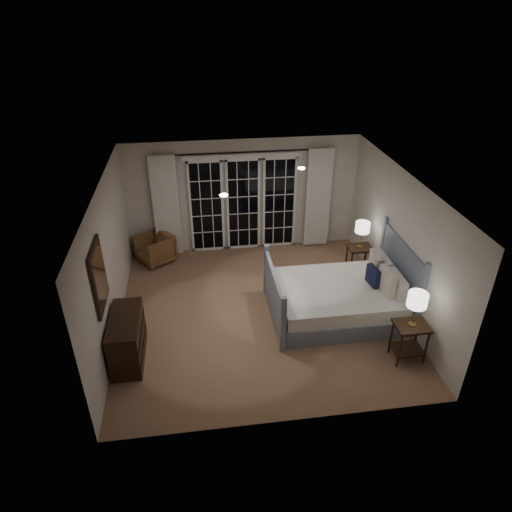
{
  "coord_description": "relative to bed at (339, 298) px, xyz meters",
  "views": [
    {
      "loc": [
        -1.0,
        -6.67,
        5.08
      ],
      "look_at": [
        -0.03,
        0.22,
        1.05
      ],
      "focal_mm": 32.0,
      "sensor_mm": 36.0,
      "label": 1
    }
  ],
  "objects": [
    {
      "name": "wall_front",
      "position": [
        -1.41,
        -2.25,
        0.91
      ],
      "size": [
        5.0,
        0.02,
        2.5
      ],
      "primitive_type": "cube",
      "color": "silver",
      "rests_on": "floor"
    },
    {
      "name": "wall_right",
      "position": [
        1.09,
        0.25,
        0.91
      ],
      "size": [
        0.02,
        5.0,
        2.5
      ],
      "primitive_type": "cube",
      "color": "silver",
      "rests_on": "floor"
    },
    {
      "name": "bed",
      "position": [
        0.0,
        0.0,
        0.0
      ],
      "size": [
        2.33,
        1.68,
        1.36
      ],
      "color": "gray",
      "rests_on": "floor"
    },
    {
      "name": "nightstand_right",
      "position": [
        0.79,
        1.26,
        0.07
      ],
      "size": [
        0.48,
        0.39,
        0.63
      ],
      "color": "black",
      "rests_on": "floor"
    },
    {
      "name": "wall_back",
      "position": [
        -1.41,
        2.75,
        0.91
      ],
      "size": [
        5.0,
        0.02,
        2.5
      ],
      "primitive_type": "cube",
      "color": "silver",
      "rests_on": "floor"
    },
    {
      "name": "downlight_a",
      "position": [
        -0.61,
        0.85,
        2.15
      ],
      "size": [
        0.12,
        0.12,
        0.01
      ],
      "primitive_type": "cylinder",
      "color": "white",
      "rests_on": "ceiling"
    },
    {
      "name": "wall_left",
      "position": [
        -3.91,
        0.25,
        0.91
      ],
      "size": [
        0.02,
        5.0,
        2.5
      ],
      "primitive_type": "cube",
      "color": "silver",
      "rests_on": "floor"
    },
    {
      "name": "lamp_right",
      "position": [
        0.79,
        1.26,
        0.73
      ],
      "size": [
        0.28,
        0.28,
        0.55
      ],
      "color": "#B58748",
      "rests_on": "nightstand_right"
    },
    {
      "name": "ceiling",
      "position": [
        -1.41,
        0.25,
        2.16
      ],
      "size": [
        5.0,
        5.0,
        0.0
      ],
      "primitive_type": "plane",
      "rotation": [
        3.14,
        0.0,
        0.0
      ],
      "color": "white",
      "rests_on": "wall_back"
    },
    {
      "name": "nightstand_left",
      "position": [
        0.72,
        -1.3,
        0.1
      ],
      "size": [
        0.51,
        0.41,
        0.67
      ],
      "color": "black",
      "rests_on": "floor"
    },
    {
      "name": "curtain_rod",
      "position": [
        -1.41,
        2.65,
        1.91
      ],
      "size": [
        3.5,
        0.03,
        0.03
      ],
      "primitive_type": "cylinder",
      "rotation": [
        0.0,
        1.57,
        0.0
      ],
      "color": "black",
      "rests_on": "wall_back"
    },
    {
      "name": "dresser",
      "position": [
        -3.64,
        -0.67,
        0.05
      ],
      "size": [
        0.47,
        1.1,
        0.78
      ],
      "color": "black",
      "rests_on": "floor"
    },
    {
      "name": "mirror",
      "position": [
        -3.88,
        -0.67,
        1.21
      ],
      "size": [
        0.05,
        0.85,
        1.0
      ],
      "color": "black",
      "rests_on": "wall_left"
    },
    {
      "name": "curtain_right",
      "position": [
        0.24,
        2.63,
        0.81
      ],
      "size": [
        0.55,
        0.1,
        2.25
      ],
      "primitive_type": "cube",
      "color": "white",
      "rests_on": "curtain_rod"
    },
    {
      "name": "downlight_b",
      "position": [
        -2.01,
        -0.15,
        2.15
      ],
      "size": [
        0.12,
        0.12,
        0.01
      ],
      "primitive_type": "cylinder",
      "color": "white",
      "rests_on": "ceiling"
    },
    {
      "name": "armchair",
      "position": [
        -3.37,
        2.35,
        -0.02
      ],
      "size": [
        0.95,
        0.94,
        0.63
      ],
      "primitive_type": "imported",
      "rotation": [
        0.0,
        0.0,
        -0.98
      ],
      "color": "brown",
      "rests_on": "floor"
    },
    {
      "name": "curtain_left",
      "position": [
        -3.06,
        2.63,
        0.81
      ],
      "size": [
        0.55,
        0.1,
        2.25
      ],
      "primitive_type": "cube",
      "color": "white",
      "rests_on": "curtain_rod"
    },
    {
      "name": "french_doors",
      "position": [
        -1.41,
        2.71,
        0.75
      ],
      "size": [
        2.5,
        0.04,
        2.2
      ],
      "color": "black",
      "rests_on": "wall_back"
    },
    {
      "name": "floor",
      "position": [
        -1.41,
        0.25,
        -0.34
      ],
      "size": [
        5.0,
        5.0,
        0.0
      ],
      "primitive_type": "plane",
      "color": "#93664F",
      "rests_on": "ground"
    },
    {
      "name": "lamp_left",
      "position": [
        0.72,
        -1.3,
        0.79
      ],
      "size": [
        0.3,
        0.3,
        0.58
      ],
      "color": "#B58748",
      "rests_on": "nightstand_left"
    }
  ]
}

